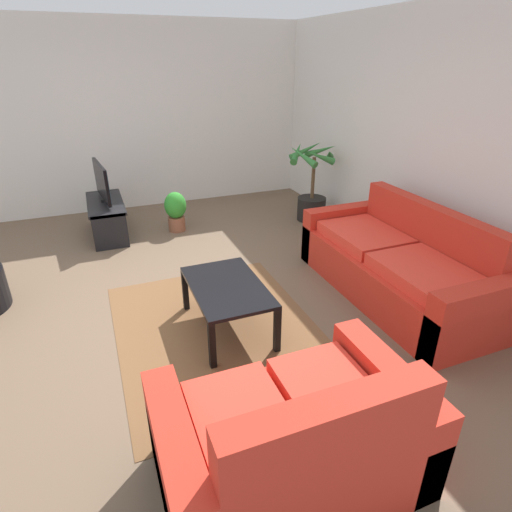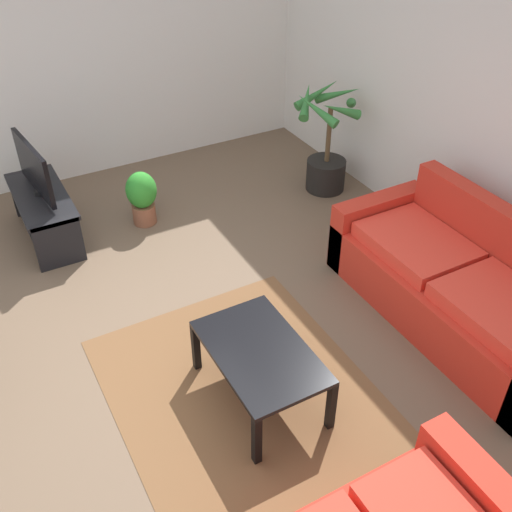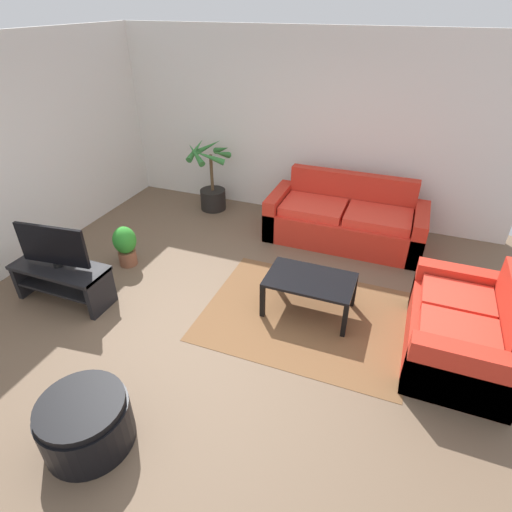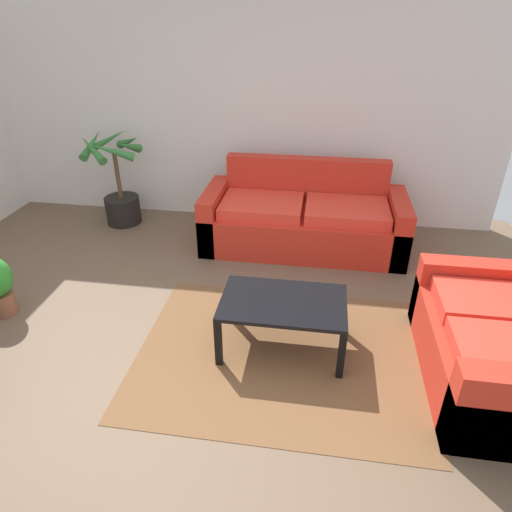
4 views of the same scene
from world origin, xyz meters
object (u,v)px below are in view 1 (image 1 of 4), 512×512
at_px(couch_main, 396,267).
at_px(tv, 102,182).
at_px(tv_stand, 107,213).
at_px(potted_palm, 312,191).
at_px(potted_plant_small, 176,210).
at_px(couch_loveseat, 292,442).
at_px(coffee_table, 227,291).

distance_m(couch_main, tv, 3.76).
bearing_deg(couch_main, tv_stand, -136.92).
bearing_deg(potted_palm, couch_main, -6.62).
bearing_deg(couch_main, potted_palm, 173.38).
xyz_separation_m(tv_stand, potted_plant_small, (0.21, 0.88, -0.00)).
height_order(couch_loveseat, potted_palm, potted_palm).
relative_size(couch_loveseat, coffee_table, 1.50).
distance_m(tv_stand, potted_palm, 2.86).
distance_m(couch_loveseat, potted_plant_small, 4.00).
bearing_deg(tv, potted_plant_small, 76.50).
distance_m(couch_main, coffee_table, 1.74).
bearing_deg(potted_palm, coffee_table, -42.57).
bearing_deg(couch_loveseat, potted_palm, 150.11).
relative_size(couch_main, tv_stand, 1.96).
bearing_deg(couch_loveseat, couch_main, 128.25).
height_order(couch_loveseat, tv_stand, couch_loveseat).
relative_size(tv_stand, coffee_table, 1.17).
bearing_deg(potted_plant_small, coffee_table, -1.65).
distance_m(tv_stand, coffee_table, 2.79).
bearing_deg(couch_main, coffee_table, -91.81).
bearing_deg(potted_palm, couch_loveseat, -29.89).
xyz_separation_m(coffee_table, potted_plant_small, (-2.46, 0.07, -0.08)).
relative_size(couch_loveseat, tv, 1.72).
xyz_separation_m(tv, coffee_table, (2.67, 0.81, -0.35)).
bearing_deg(tv, potted_palm, 79.93).
bearing_deg(potted_plant_small, potted_palm, 81.52).
distance_m(tv_stand, tv, 0.42).
relative_size(potted_palm, potted_plant_small, 2.03).
height_order(tv_stand, tv, tv).
bearing_deg(tv_stand, potted_plant_small, 76.56).
relative_size(couch_main, coffee_table, 2.29).
xyz_separation_m(coffee_table, potted_palm, (-2.18, 2.00, 0.06)).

